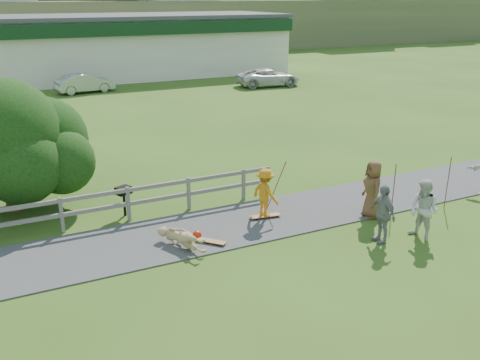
{
  "coord_description": "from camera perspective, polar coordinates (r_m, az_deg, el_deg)",
  "views": [
    {
      "loc": [
        -5.74,
        -12.03,
        6.68
      ],
      "look_at": [
        1.22,
        2.0,
        1.24
      ],
      "focal_mm": 40.0,
      "sensor_mm": 36.0,
      "label": 1
    }
  ],
  "objects": [
    {
      "name": "fence",
      "position": [
        16.48,
        -20.66,
        -3.34
      ],
      "size": [
        15.05,
        0.1,
        1.1
      ],
      "color": "slate",
      "rests_on": "ground"
    },
    {
      "name": "bbq",
      "position": [
        17.34,
        -12.24,
        -2.23
      ],
      "size": [
        0.55,
        0.49,
        0.98
      ],
      "primitive_type": null,
      "rotation": [
        0.0,
        0.0,
        0.39
      ],
      "color": "black",
      "rests_on": "ground"
    },
    {
      "name": "pole_spec_right",
      "position": [
        18.66,
        21.27,
        -0.3
      ],
      "size": [
        0.03,
        0.03,
        1.77
      ],
      "primitive_type": "cylinder",
      "color": "brown",
      "rests_on": "ground"
    },
    {
      "name": "skater_rider",
      "position": [
        16.61,
        2.72,
        -1.69
      ],
      "size": [
        0.84,
        1.13,
        1.55
      ],
      "primitive_type": "imported",
      "rotation": [
        0.0,
        0.0,
        1.86
      ],
      "color": "orange",
      "rests_on": "ground"
    },
    {
      "name": "longboard_fallen",
      "position": [
        15.24,
        -3.25,
        -6.65
      ],
      "size": [
        0.81,
        0.87,
        0.11
      ],
      "primitive_type": null,
      "rotation": [
        0.0,
        0.0,
        -0.84
      ],
      "color": "brown",
      "rests_on": "ground"
    },
    {
      "name": "path",
      "position": [
        16.13,
        -3.11,
        -5.26
      ],
      "size": [
        34.0,
        3.0,
        0.04
      ],
      "primitive_type": "cube",
      "color": "#353538",
      "rests_on": "ground"
    },
    {
      "name": "strip_mall",
      "position": [
        48.14,
        -15.07,
        13.63
      ],
      "size": [
        32.5,
        10.75,
        5.1
      ],
      "color": "beige",
      "rests_on": "ground"
    },
    {
      "name": "longboard_rider",
      "position": [
        16.88,
        2.68,
        -3.99
      ],
      "size": [
        1.01,
        0.39,
        0.11
      ],
      "primitive_type": null,
      "rotation": [
        0.0,
        0.0,
        -0.15
      ],
      "color": "brown",
      "rests_on": "ground"
    },
    {
      "name": "helmet",
      "position": [
        15.52,
        -4.6,
        -5.87
      ],
      "size": [
        0.27,
        0.27,
        0.27
      ],
      "primitive_type": "sphere",
      "color": "#B62309",
      "rests_on": "ground"
    },
    {
      "name": "spectator_c",
      "position": [
        17.19,
        13.95,
        -0.98
      ],
      "size": [
        0.83,
        1.04,
        1.86
      ],
      "primitive_type": "imported",
      "rotation": [
        0.0,
        0.0,
        4.42
      ],
      "color": "brown",
      "rests_on": "ground"
    },
    {
      "name": "ground",
      "position": [
        14.91,
        -0.79,
        -7.47
      ],
      "size": [
        260.0,
        260.0,
        0.0
      ],
      "primitive_type": "plane",
      "color": "#2E4F16",
      "rests_on": "ground"
    },
    {
      "name": "car_white",
      "position": [
        41.9,
        3.06,
        10.88
      ],
      "size": [
        5.04,
        2.74,
        1.34
      ],
      "primitive_type": "imported",
      "rotation": [
        0.0,
        0.0,
        1.46
      ],
      "color": "silver",
      "rests_on": "ground"
    },
    {
      "name": "tree",
      "position": [
        18.55,
        -23.56,
        1.56
      ],
      "size": [
        5.89,
        5.89,
        3.16
      ],
      "primitive_type": null,
      "color": "black",
      "rests_on": "ground"
    },
    {
      "name": "spectator_b",
      "position": [
        15.59,
        14.96,
        -3.46
      ],
      "size": [
        0.48,
        1.03,
        1.72
      ],
      "primitive_type": "imported",
      "rotation": [
        0.0,
        0.0,
        4.65
      ],
      "color": "gray",
      "rests_on": "ground"
    },
    {
      "name": "skater_fallen",
      "position": [
        14.96,
        -6.25,
        -6.2
      ],
      "size": [
        1.69,
        1.04,
        0.61
      ],
      "primitive_type": "imported",
      "rotation": [
        0.0,
        0.0,
        0.41
      ],
      "color": "tan",
      "rests_on": "ground"
    },
    {
      "name": "car_silver",
      "position": [
        40.52,
        -16.23,
        9.89
      ],
      "size": [
        4.3,
        2.02,
        1.36
      ],
      "primitive_type": "imported",
      "rotation": [
        0.0,
        0.0,
        1.71
      ],
      "color": "#A9ABB1",
      "rests_on": "ground"
    },
    {
      "name": "spectator_a",
      "position": [
        16.08,
        19.02,
        -3.06
      ],
      "size": [
        0.78,
        0.94,
        1.78
      ],
      "primitive_type": "imported",
      "rotation": [
        0.0,
        0.0,
        4.84
      ],
      "color": "beige",
      "rests_on": "ground"
    },
    {
      "name": "pole_rider",
      "position": [
        17.17,
        3.83,
        -0.55
      ],
      "size": [
        0.03,
        0.03,
        1.81
      ],
      "primitive_type": "cylinder",
      "color": "brown",
      "rests_on": "ground"
    },
    {
      "name": "pole_spec_left",
      "position": [
        17.52,
        16.06,
        -1.02
      ],
      "size": [
        0.03,
        0.03,
        1.73
      ],
      "primitive_type": "cylinder",
      "color": "brown",
      "rests_on": "ground"
    }
  ]
}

